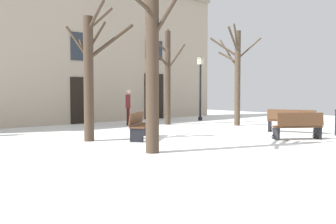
{
  "coord_description": "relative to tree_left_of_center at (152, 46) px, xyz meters",
  "views": [
    {
      "loc": [
        -9.57,
        -8.81,
        1.62
      ],
      "look_at": [
        0.0,
        1.6,
        0.83
      ],
      "focal_mm": 41.43,
      "sensor_mm": 36.0,
      "label": 1
    }
  ],
  "objects": [
    {
      "name": "ground_plane",
      "position": [
        3.09,
        1.14,
        -2.76
      ],
      "size": [
        29.95,
        29.95,
        0.0
      ],
      "primitive_type": "plane",
      "color": "white"
    },
    {
      "name": "bench_facing_shops",
      "position": [
        5.27,
        -1.22,
        -2.31
      ],
      "size": [
        1.58,
        1.3,
        0.9
      ],
      "rotation": [
        0.0,
        0.0,
        2.54
      ],
      "color": "#51331E",
      "rests_on": "ground"
    },
    {
      "name": "tree_right_of_center",
      "position": [
        5.91,
        5.85,
        -0.41
      ],
      "size": [
        1.12,
        1.61,
        4.41
      ],
      "color": "#423326",
      "rests_on": "ground"
    },
    {
      "name": "bench_near_lamp",
      "position": [
        7.01,
        0.01,
        -2.29
      ],
      "size": [
        1.05,
        1.85,
        0.9
      ],
      "rotation": [
        0.0,
        0.0,
        1.93
      ],
      "color": "#51331E",
      "rests_on": "ground"
    },
    {
      "name": "tree_foreground",
      "position": [
        0.06,
        3.13,
        -0.54
      ],
      "size": [
        1.94,
        1.69,
        4.37
      ],
      "color": "#423326",
      "rests_on": "ground"
    },
    {
      "name": "streetlamp",
      "position": [
        8.92,
        6.51,
        -0.63
      ],
      "size": [
        0.3,
        0.3,
        3.45
      ],
      "color": "black",
      "rests_on": "ground"
    },
    {
      "name": "person_by_shop_door",
      "position": [
        4.32,
        6.83,
        -1.83
      ],
      "size": [
        0.4,
        0.44,
        1.68
      ],
      "rotation": [
        0.0,
        0.0,
        0.92
      ],
      "color": "#350F0F",
      "rests_on": "ground"
    },
    {
      "name": "tree_center",
      "position": [
        7.94,
        3.35,
        -0.34
      ],
      "size": [
        2.09,
        1.86,
        4.54
      ],
      "color": "#4C3D2D",
      "rests_on": "ground"
    },
    {
      "name": "tree_left_of_center",
      "position": [
        0.0,
        0.0,
        0.0
      ],
      "size": [
        2.49,
        1.87,
        5.99
      ],
      "color": "#423326",
      "rests_on": "ground"
    },
    {
      "name": "building_facade",
      "position": [
        3.09,
        9.34,
        1.07
      ],
      "size": [
        18.72,
        0.6,
        7.56
      ],
      "color": "tan",
      "rests_on": "ground"
    },
    {
      "name": "bench_by_litter_bin",
      "position": [
        1.58,
        2.44,
        -2.29
      ],
      "size": [
        1.73,
        1.51,
        0.9
      ],
      "rotation": [
        0.0,
        0.0,
        0.67
      ],
      "color": "#51331E",
      "rests_on": "ground"
    }
  ]
}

